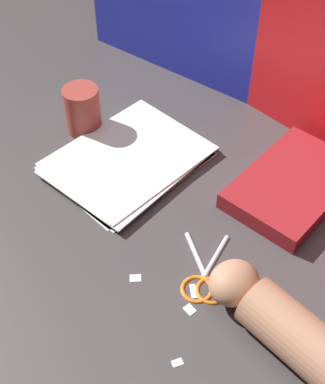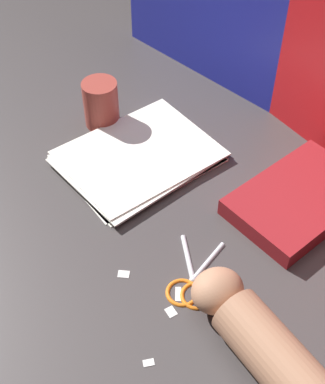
# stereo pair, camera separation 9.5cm
# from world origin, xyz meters

# --- Properties ---
(ground_plane) EXTENTS (6.00, 6.00, 0.00)m
(ground_plane) POSITION_xyz_m (0.00, 0.00, 0.00)
(ground_plane) COLOR #3D3838
(paper_stack) EXTENTS (0.25, 0.32, 0.02)m
(paper_stack) POSITION_xyz_m (-0.13, 0.03, 0.01)
(paper_stack) COLOR white
(paper_stack) RESTS_ON ground_plane
(book_closed) EXTENTS (0.18, 0.27, 0.04)m
(book_closed) POSITION_xyz_m (0.15, 0.20, 0.02)
(book_closed) COLOR maroon
(book_closed) RESTS_ON ground_plane
(scissors) EXTENTS (0.15, 0.16, 0.01)m
(scissors) POSITION_xyz_m (0.17, -0.07, 0.00)
(scissors) COLOR silver
(scissors) RESTS_ON ground_plane
(hand_forearm) EXTENTS (0.28, 0.10, 0.08)m
(hand_forearm) POSITION_xyz_m (0.33, -0.07, 0.04)
(hand_forearm) COLOR #A87556
(hand_forearm) RESTS_ON ground_plane
(paper_scrap_near) EXTENTS (0.02, 0.02, 0.00)m
(paper_scrap_near) POSITION_xyz_m (0.19, -0.13, 0.00)
(paper_scrap_near) COLOR white
(paper_scrap_near) RESTS_ON ground_plane
(paper_scrap_mid) EXTENTS (0.02, 0.02, 0.00)m
(paper_scrap_mid) POSITION_xyz_m (0.24, -0.21, 0.00)
(paper_scrap_mid) COLOR white
(paper_scrap_mid) RESTS_ON ground_plane
(paper_scrap_far) EXTENTS (0.03, 0.02, 0.00)m
(paper_scrap_far) POSITION_xyz_m (0.17, -0.10, 0.00)
(paper_scrap_far) COLOR white
(paper_scrap_far) RESTS_ON ground_plane
(paper_scrap_side) EXTENTS (0.02, 0.02, 0.00)m
(paper_scrap_side) POSITION_xyz_m (0.09, -0.15, 0.00)
(paper_scrap_side) COLOR white
(paper_scrap_side) RESTS_ON ground_plane
(mug) EXTENTS (0.08, 0.08, 0.10)m
(mug) POSITION_xyz_m (-0.27, 0.03, 0.05)
(mug) COLOR #99382D
(mug) RESTS_ON ground_plane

